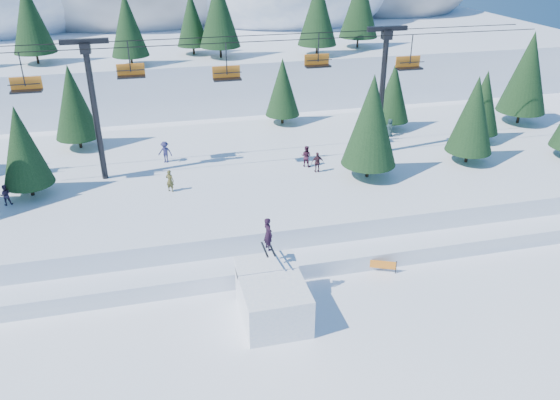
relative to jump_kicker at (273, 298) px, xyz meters
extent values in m
plane|color=white|center=(-0.29, -2.01, -1.30)|extent=(160.00, 160.00, 0.00)
cube|color=white|center=(-0.29, 15.99, -0.05)|extent=(70.00, 22.00, 2.50)
cube|color=white|center=(-0.29, 5.99, -0.75)|extent=(70.00, 6.00, 1.10)
cube|color=white|center=(-0.29, 65.99, 1.70)|extent=(110.00, 60.00, 6.00)
cylinder|color=black|center=(-6.89, 38.11, 5.24)|extent=(0.26, 0.26, 1.07)
cone|color=#1E3E1C|center=(-6.89, 38.11, 9.06)|extent=(3.98, 3.98, 6.59)
cylinder|color=black|center=(3.11, 39.98, 5.33)|extent=(0.26, 0.26, 1.25)
cone|color=#1E3E1C|center=(3.11, 39.98, 9.80)|extent=(4.66, 4.66, 7.70)
cylinder|color=black|center=(14.27, 38.59, 5.31)|extent=(0.26, 0.26, 1.22)
cone|color=#1E3E1C|center=(14.27, 38.59, 9.68)|extent=(4.54, 4.54, 7.52)
cylinder|color=black|center=(-16.98, 41.62, 5.31)|extent=(0.26, 0.26, 1.21)
cone|color=#1E3E1C|center=(-16.98, 41.62, 9.64)|extent=(4.51, 4.51, 7.45)
cylinder|color=black|center=(20.62, 41.89, 5.34)|extent=(0.26, 0.26, 1.28)
cone|color=#1E3E1C|center=(20.62, 41.89, 9.92)|extent=(4.76, 4.76, 7.87)
cylinder|color=black|center=(0.26, 42.59, 5.20)|extent=(0.26, 0.26, 0.99)
cone|color=#1E3E1C|center=(0.26, 42.59, 8.75)|extent=(3.69, 3.69, 6.11)
cube|color=white|center=(0.00, -0.14, -0.13)|extent=(3.46, 4.28, 2.34)
cube|color=white|center=(0.00, 1.70, 1.09)|extent=(3.46, 1.50, 0.83)
imported|color=black|center=(0.10, 1.46, 3.22)|extent=(0.64, 0.80, 1.92)
cube|color=black|center=(-0.10, 1.46, 2.24)|extent=(0.11, 1.65, 0.03)
cube|color=black|center=(0.30, 1.46, 2.24)|extent=(0.11, 1.65, 0.03)
cylinder|color=black|center=(-9.29, 15.99, 6.20)|extent=(0.44, 0.44, 10.00)
cube|color=black|center=(-9.29, 15.99, 11.30)|extent=(3.20, 0.35, 0.35)
cube|color=black|center=(-9.29, 15.99, 10.85)|extent=(0.70, 0.70, 0.70)
cylinder|color=black|center=(12.71, 15.99, 6.20)|extent=(0.44, 0.44, 10.00)
cube|color=black|center=(12.71, 15.99, 11.30)|extent=(3.20, 0.35, 0.35)
cube|color=black|center=(12.71, 15.99, 10.85)|extent=(0.70, 0.70, 0.70)
cylinder|color=black|center=(1.71, 14.79, 11.00)|extent=(46.00, 0.06, 0.06)
cylinder|color=black|center=(1.71, 17.19, 11.00)|extent=(46.00, 0.06, 0.06)
cylinder|color=black|center=(-13.28, 14.79, 9.90)|extent=(0.08, 0.08, 2.20)
cube|color=black|center=(-13.28, 14.79, 8.45)|extent=(2.00, 0.75, 0.12)
cube|color=orange|center=(-13.28, 15.17, 8.90)|extent=(2.00, 0.10, 0.85)
cylinder|color=black|center=(-13.28, 14.44, 9.00)|extent=(2.00, 0.06, 0.06)
cylinder|color=black|center=(-6.53, 17.19, 9.90)|extent=(0.08, 0.08, 2.20)
cube|color=black|center=(-6.53, 17.19, 8.45)|extent=(2.00, 0.75, 0.12)
cube|color=orange|center=(-6.53, 17.57, 8.90)|extent=(2.00, 0.10, 0.85)
cylinder|color=black|center=(-6.53, 16.84, 9.00)|extent=(2.00, 0.06, 0.06)
cylinder|color=black|center=(0.14, 14.79, 9.90)|extent=(0.08, 0.08, 2.20)
cube|color=black|center=(0.14, 14.79, 8.45)|extent=(2.00, 0.75, 0.12)
cube|color=orange|center=(0.14, 15.17, 8.90)|extent=(2.00, 0.10, 0.85)
cylinder|color=black|center=(0.14, 14.44, 9.00)|extent=(2.00, 0.06, 0.06)
cylinder|color=black|center=(7.66, 17.19, 9.90)|extent=(0.08, 0.08, 2.20)
cube|color=black|center=(7.66, 17.19, 8.45)|extent=(2.00, 0.75, 0.12)
cube|color=orange|center=(7.66, 17.57, 8.90)|extent=(2.00, 0.10, 0.85)
cylinder|color=black|center=(7.66, 16.84, 9.00)|extent=(2.00, 0.06, 0.06)
cylinder|color=black|center=(14.28, 14.79, 9.90)|extent=(0.08, 0.08, 2.20)
cube|color=black|center=(14.28, 14.79, 8.45)|extent=(2.00, 0.75, 0.12)
cube|color=orange|center=(14.28, 15.17, 8.90)|extent=(2.00, 0.10, 0.85)
cylinder|color=black|center=(14.28, 14.44, 9.00)|extent=(2.00, 0.06, 0.06)
cylinder|color=black|center=(18.91, 12.39, 1.69)|extent=(0.26, 0.26, 0.98)
cone|color=#1E3E1C|center=(18.91, 12.39, 5.19)|extent=(3.64, 3.64, 6.02)
cylinder|color=black|center=(22.40, 16.47, 1.64)|extent=(0.26, 0.26, 0.88)
cone|color=#1E3E1C|center=(22.40, 16.47, 4.79)|extent=(3.28, 3.28, 5.42)
cylinder|color=black|center=(29.03, 20.08, 1.81)|extent=(0.26, 0.26, 1.21)
cone|color=#1E3E1C|center=(29.03, 20.08, 6.14)|extent=(4.50, 4.50, 7.45)
cylinder|color=black|center=(16.25, 21.33, 1.64)|extent=(0.26, 0.26, 0.87)
cone|color=#1E3E1C|center=(16.25, 21.33, 4.75)|extent=(3.24, 3.24, 5.35)
cylinder|color=black|center=(-11.61, 23.16, 1.70)|extent=(0.26, 0.26, 1.00)
cone|color=#1E3E1C|center=(-11.61, 23.16, 5.27)|extent=(3.71, 3.71, 6.14)
cylinder|color=black|center=(6.84, 25.37, 1.64)|extent=(0.26, 0.26, 0.88)
cone|color=#1E3E1C|center=(6.84, 25.37, 4.77)|extent=(3.26, 3.26, 5.39)
cylinder|color=black|center=(-14.17, 14.16, 1.66)|extent=(0.26, 0.26, 0.91)
cone|color=#1E3E1C|center=(-14.17, 14.16, 4.92)|extent=(3.39, 3.39, 5.61)
cylinder|color=black|center=(10.04, 11.55, 1.75)|extent=(0.26, 0.26, 1.10)
cone|color=#1E3E1C|center=(10.04, 11.55, 5.67)|extent=(4.08, 4.08, 6.75)
imported|color=#3D1F29|center=(6.62, 13.29, 2.01)|extent=(0.96, 0.42, 1.62)
imported|color=#4D4922|center=(-4.63, 12.47, 2.02)|extent=(0.72, 0.64, 1.65)
imported|color=#192E30|center=(15.37, 19.51, 2.01)|extent=(0.57, 0.82, 1.62)
imported|color=#272751|center=(-4.66, 18.05, 2.08)|extent=(1.31, 1.06, 1.77)
imported|color=#32253E|center=(-15.61, 12.95, 1.94)|extent=(0.82, 0.69, 1.49)
imported|color=#421C31|center=(6.09, 14.59, 2.05)|extent=(1.04, 0.96, 1.71)
cylinder|color=black|center=(5.89, 3.48, -0.85)|extent=(0.06, 0.06, 0.90)
cylinder|color=black|center=(8.45, 2.35, -0.85)|extent=(0.06, 0.06, 0.90)
cube|color=orange|center=(7.17, 2.91, -0.75)|extent=(2.58, 1.16, 0.55)
cylinder|color=black|center=(6.76, 3.84, -0.85)|extent=(0.06, 0.06, 0.90)
cylinder|color=black|center=(9.55, 3.69, -0.85)|extent=(0.06, 0.06, 0.90)
cube|color=orange|center=(8.16, 3.77, -0.75)|extent=(2.80, 0.19, 0.55)
camera|label=1|loc=(-5.37, -23.70, 18.14)|focal=35.00mm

